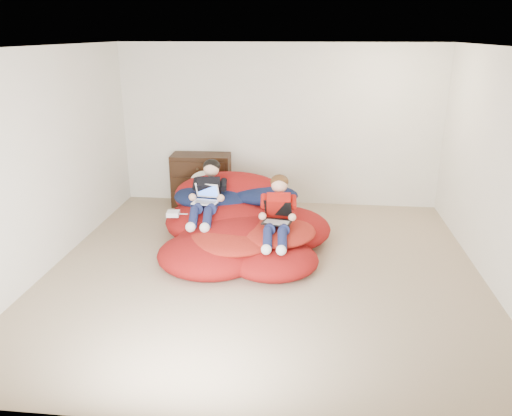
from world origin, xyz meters
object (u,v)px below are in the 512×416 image
Objects in this scene: dresser at (201,180)px; older_boy at (208,192)px; laptop_white at (206,197)px; laptop_black at (277,216)px; younger_boy at (278,210)px; beanbag_pile at (240,225)px.

dresser is 0.82× the size of older_boy.
laptop_white reaches higher than laptop_black.
dresser is 2.35m from laptop_black.
older_boy is at bearing 153.41° from younger_boy.
older_boy is at bearing 165.83° from beanbag_pile.
beanbag_pile is 2.25× the size of younger_boy.
younger_boy is at bearing -26.59° from older_boy.
older_boy is (0.39, -1.39, 0.25)m from dresser.
older_boy is 1.09× the size of younger_boy.
beanbag_pile is (0.83, -1.50, -0.16)m from dresser.
laptop_white is at bearing 158.16° from younger_boy.
laptop_white is at bearing 155.34° from laptop_black.
laptop_black is (0.52, -0.42, 0.31)m from beanbag_pile.
older_boy is 2.85× the size of laptop_black.
older_boy is at bearing 150.80° from laptop_black.
older_boy reaches higher than laptop_white.
dresser is 0.90× the size of younger_boy.
older_boy is 3.26× the size of laptop_white.
beanbag_pile is 0.61m from older_boy.
laptop_black is (0.95, -0.44, -0.06)m from laptop_white.
older_boy is 1.07m from younger_boy.
dresser reaches higher than laptop_black.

